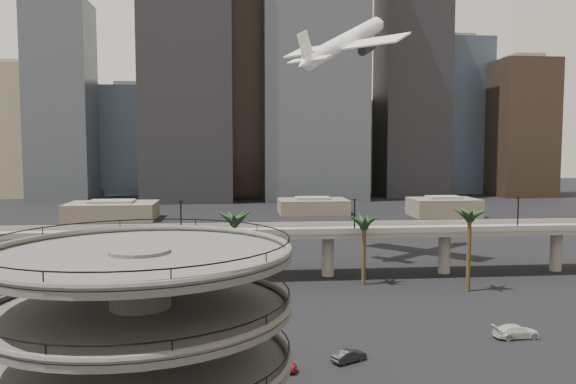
{
  "coord_description": "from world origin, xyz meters",
  "views": [
    {
      "loc": [
        -6.29,
        -44.84,
        23.7
      ],
      "look_at": [
        0.98,
        28.0,
        17.7
      ],
      "focal_mm": 35.0,
      "sensor_mm": 36.0,
      "label": 1
    }
  ],
  "objects": [
    {
      "name": "parking_ramp",
      "position": [
        -13.0,
        -4.0,
        9.84
      ],
      "size": [
        22.2,
        22.2,
        17.35
      ],
      "color": "#4B4946",
      "rests_on": "ground"
    },
    {
      "name": "palm_trees",
      "position": [
        14.02,
        44.65,
        11.43
      ],
      "size": [
        42.4,
        10.4,
        14.0
      ],
      "color": "#4A371F",
      "rests_on": "ground"
    },
    {
      "name": "overpass",
      "position": [
        0.0,
        55.0,
        7.34
      ],
      "size": [
        130.0,
        9.3,
        14.7
      ],
      "color": "slate",
      "rests_on": "ground"
    },
    {
      "name": "car_b",
      "position": [
        6.36,
        14.24,
        0.67
      ],
      "size": [
        4.28,
        3.19,
        1.35
      ],
      "primitive_type": "imported",
      "rotation": [
        0.0,
        0.0,
        2.06
      ],
      "color": "black",
      "rests_on": "ground"
    },
    {
      "name": "airborne_jet",
      "position": [
        17.2,
        72.06,
        45.09
      ],
      "size": [
        25.24,
        24.71,
        16.33
      ],
      "rotation": [
        0.0,
        -0.42,
        0.75
      ],
      "color": "white",
      "rests_on": "ground"
    },
    {
      "name": "low_buildings",
      "position": [
        6.89,
        142.3,
        2.86
      ],
      "size": [
        135.0,
        27.5,
        6.8
      ],
      "color": "brown",
      "rests_on": "ground"
    },
    {
      "name": "car_a",
      "position": [
        -1.93,
        12.28,
        0.78
      ],
      "size": [
        4.87,
        2.83,
        1.56
      ],
      "primitive_type": "imported",
      "rotation": [
        0.0,
        0.0,
        1.34
      ],
      "color": "maroon",
      "rests_on": "ground"
    },
    {
      "name": "skyline",
      "position": [
        15.12,
        217.08,
        49.21
      ],
      "size": [
        269.0,
        86.0,
        134.41
      ],
      "color": "gray",
      "rests_on": "ground"
    },
    {
      "name": "car_c",
      "position": [
        28.55,
        19.77,
        0.82
      ],
      "size": [
        5.78,
        2.59,
        1.64
      ],
      "primitive_type": "imported",
      "rotation": [
        0.0,
        0.0,
        1.62
      ],
      "color": "silver",
      "rests_on": "ground"
    }
  ]
}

